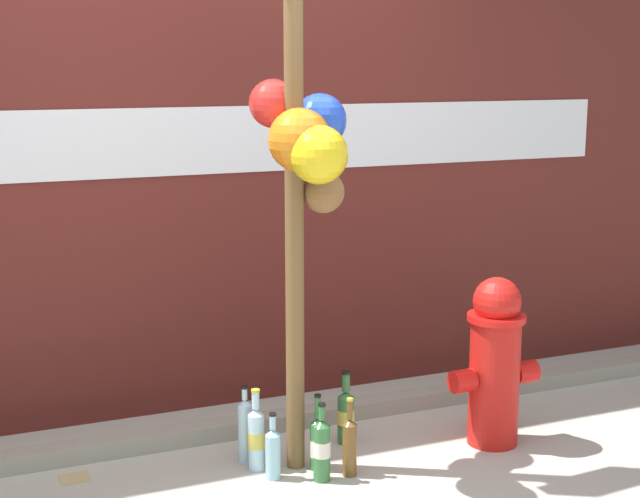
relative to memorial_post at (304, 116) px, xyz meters
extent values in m
cube|color=#561E19|center=(-0.28, 0.98, 0.06)|extent=(10.00, 0.20, 3.18)
cube|color=silver|center=(-0.03, 0.87, -0.16)|extent=(4.28, 0.01, 0.33)
cube|color=gray|center=(-0.28, 0.46, -1.49)|extent=(8.00, 0.12, 0.08)
cylinder|color=brown|center=(-0.04, 0.02, -0.28)|extent=(0.08, 0.08, 2.50)
sphere|color=blue|center=(0.13, 0.15, -0.03)|extent=(0.23, 0.23, 0.23)
sphere|color=yellow|center=(-0.02, -0.19, -0.14)|extent=(0.24, 0.24, 0.24)
sphere|color=red|center=(-0.09, 0.12, 0.05)|extent=(0.20, 0.20, 0.20)
sphere|color=orange|center=(-0.06, -0.10, -0.09)|extent=(0.26, 0.26, 0.26)
sphere|color=brown|center=(0.09, 0.02, -0.32)|extent=(0.18, 0.18, 0.18)
sphere|color=brown|center=(0.09, 0.02, -0.18)|extent=(0.13, 0.13, 0.13)
sphere|color=brown|center=(0.05, 0.02, -0.14)|extent=(0.05, 0.05, 0.05)
sphere|color=brown|center=(0.14, 0.02, -0.14)|extent=(0.05, 0.05, 0.05)
sphere|color=brown|center=(0.09, -0.04, -0.18)|extent=(0.05, 0.05, 0.05)
sphere|color=silver|center=(0.09, 0.07, -0.29)|extent=(0.16, 0.16, 0.16)
sphere|color=silver|center=(0.09, 0.07, -0.17)|extent=(0.11, 0.11, 0.11)
sphere|color=silver|center=(0.05, 0.07, -0.13)|extent=(0.05, 0.05, 0.05)
sphere|color=silver|center=(0.12, 0.07, -0.13)|extent=(0.05, 0.05, 0.05)
sphere|color=#9D9992|center=(0.09, 0.02, -0.17)|extent=(0.04, 0.04, 0.04)
cylinder|color=red|center=(0.91, -0.09, -1.24)|extent=(0.23, 0.23, 0.59)
cylinder|color=red|center=(0.91, -0.09, -0.93)|extent=(0.27, 0.27, 0.03)
sphere|color=red|center=(0.91, -0.09, -0.85)|extent=(0.22, 0.22, 0.22)
cylinder|color=red|center=(0.74, -0.09, -1.21)|extent=(0.10, 0.10, 0.10)
cylinder|color=red|center=(1.07, -0.09, -1.21)|extent=(0.10, 0.10, 0.10)
cylinder|color=#93CCE0|center=(-0.17, -0.06, -1.43)|extent=(0.07, 0.07, 0.20)
cone|color=#93CCE0|center=(-0.17, -0.06, -1.32)|extent=(0.07, 0.07, 0.03)
cylinder|color=#93CCE0|center=(-0.17, -0.06, -1.28)|extent=(0.03, 0.03, 0.06)
cylinder|color=black|center=(-0.17, -0.06, -1.24)|extent=(0.03, 0.03, 0.01)
cylinder|color=#B2DBEA|center=(-0.21, 0.06, -1.41)|extent=(0.07, 0.07, 0.25)
cone|color=#B2DBEA|center=(-0.21, 0.06, -1.27)|extent=(0.07, 0.07, 0.03)
cylinder|color=#B2DBEA|center=(-0.21, 0.06, -1.21)|extent=(0.03, 0.03, 0.08)
cylinder|color=#D8C64C|center=(-0.21, 0.06, -1.39)|extent=(0.07, 0.07, 0.07)
cylinder|color=gold|center=(-0.21, 0.06, -1.17)|extent=(0.04, 0.04, 0.01)
cylinder|color=brown|center=(0.14, -0.15, -1.42)|extent=(0.06, 0.06, 0.23)
cone|color=brown|center=(0.14, -0.15, -1.29)|extent=(0.06, 0.06, 0.02)
cylinder|color=brown|center=(0.14, -0.15, -1.24)|extent=(0.02, 0.02, 0.08)
cylinder|color=gold|center=(0.14, -0.15, -1.19)|extent=(0.03, 0.03, 0.01)
cylinder|color=#B2DBEA|center=(-0.22, 0.16, -1.40)|extent=(0.06, 0.06, 0.26)
cone|color=#B2DBEA|center=(-0.22, 0.16, -1.25)|extent=(0.06, 0.06, 0.03)
cylinder|color=#B2DBEA|center=(-0.22, 0.16, -1.22)|extent=(0.02, 0.02, 0.05)
cylinder|color=black|center=(-0.22, 0.16, -1.19)|extent=(0.03, 0.03, 0.01)
cylinder|color=#337038|center=(0.27, 0.17, -1.42)|extent=(0.08, 0.08, 0.22)
cone|color=#337038|center=(0.27, 0.17, -1.29)|extent=(0.08, 0.08, 0.03)
cylinder|color=#337038|center=(0.27, 0.17, -1.24)|extent=(0.04, 0.04, 0.08)
cylinder|color=#D8C64C|center=(0.27, 0.17, -1.40)|extent=(0.08, 0.08, 0.07)
cylinder|color=black|center=(0.27, 0.17, -1.19)|extent=(0.04, 0.04, 0.01)
cylinder|color=#337038|center=(0.04, -0.04, -1.43)|extent=(0.07, 0.07, 0.21)
cone|color=#337038|center=(0.04, -0.04, -1.31)|extent=(0.07, 0.07, 0.03)
cylinder|color=#337038|center=(0.04, -0.04, -1.25)|extent=(0.03, 0.03, 0.10)
cylinder|color=silver|center=(0.04, -0.04, -1.44)|extent=(0.07, 0.07, 0.08)
cylinder|color=black|center=(0.04, -0.04, -1.19)|extent=(0.03, 0.03, 0.01)
cylinder|color=#337038|center=(0.01, -0.15, -1.41)|extent=(0.07, 0.07, 0.24)
cone|color=#337038|center=(0.01, -0.15, -1.27)|extent=(0.07, 0.07, 0.03)
cylinder|color=#337038|center=(0.01, -0.15, -1.23)|extent=(0.03, 0.03, 0.06)
cylinder|color=silver|center=(0.01, -0.15, -1.39)|extent=(0.07, 0.07, 0.07)
cylinder|color=black|center=(0.01, -0.15, -1.19)|extent=(0.03, 0.03, 0.01)
cube|color=tan|center=(-0.96, 0.27, -1.53)|extent=(0.13, 0.12, 0.01)
camera|label=1|loc=(-1.46, -3.64, 0.23)|focal=53.45mm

